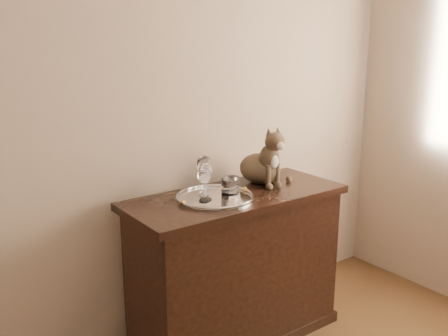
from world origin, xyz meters
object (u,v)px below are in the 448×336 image
Objects in this scene: tray at (215,198)px; wine_glass_b at (204,175)px; tumbler_c at (232,185)px; sideboard at (236,267)px; wine_glass_c at (204,184)px; cat at (260,154)px; tumbler_a at (229,188)px; wine_glass_d at (206,181)px.

tray is 1.91× the size of wine_glass_b.
tumbler_c reaches higher than tray.
wine_glass_c is (-0.22, -0.02, 0.52)m from sideboard.
cat reaches higher than wine_glass_b.
wine_glass_b reaches higher than tumbler_a.
tumbler_c is (-0.03, 0.00, 0.48)m from sideboard.
wine_glass_b is at bearing 55.45° from wine_glass_c.
cat reaches higher than sideboard.
sideboard is 5.73× the size of wine_glass_b.
tumbler_a reaches higher than tray.
tray is 0.12m from wine_glass_d.
tumbler_a is at bearing -136.73° from tumbler_c.
sideboard is 0.56m from wine_glass_b.
wine_glass_c is 0.47m from cat.
wine_glass_d is (-0.05, -0.08, -0.01)m from wine_glass_b.
cat is (0.44, 0.09, 0.06)m from wine_glass_d.
wine_glass_d reaches higher than sideboard.
tray is 2.09× the size of wine_glass_d.
wine_glass_b reaches higher than tray.
wine_glass_c is 0.15m from tumbler_a.
tray is 0.13m from wine_glass_b.
wine_glass_c reaches higher than tumbler_a.
wine_glass_b is (-0.01, 0.08, 0.11)m from tray.
cat reaches higher than tumbler_c.
wine_glass_d reaches higher than wine_glass_c.
wine_glass_d reaches higher than tray.
tray is 0.42m from cat.
sideboard is 3.58× the size of cat.
sideboard is at bearing -7.40° from tumbler_c.
wine_glass_c reaches higher than tray.
sideboard is at bearing 1.19° from tray.
sideboard is at bearing -156.28° from cat.
tumbler_c is (0.17, 0.01, -0.05)m from wine_glass_d.
tray is 0.12m from wine_glass_c.
wine_glass_b is 0.63× the size of cat.
wine_glass_c is at bearing -165.97° from tray.
tumbler_a is 0.36m from cat.
tray is 4.15× the size of tumbler_a.
wine_glass_b is (-0.15, 0.07, 0.54)m from sideboard.
tray is 2.29× the size of wine_glass_c.
tray is at bearing 14.03° from wine_glass_c.
tumbler_a is at bearing -153.71° from cat.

